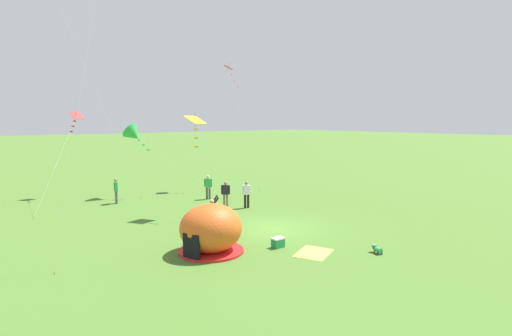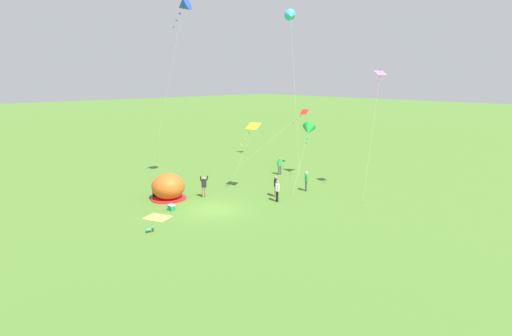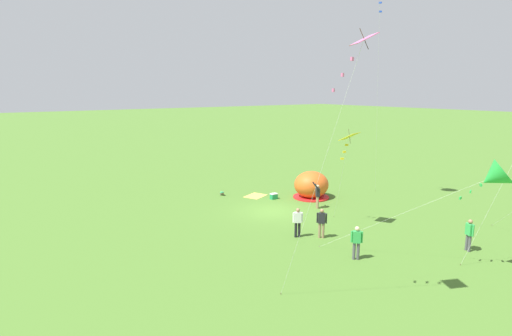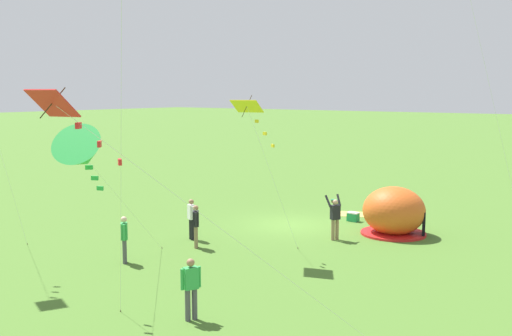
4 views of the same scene
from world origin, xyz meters
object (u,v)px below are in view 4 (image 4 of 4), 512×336
(popup_tent, at_px, (394,212))
(cooler_box, at_px, (353,217))
(person_far_back, at_px, (191,286))
(person_center_field, at_px, (191,217))
(person_flying_kite, at_px, (335,216))
(kite_red, at_px, (70,118))
(toddler_crawling, at_px, (335,201))
(kite_yellow, at_px, (250,112))
(person_with_toddler, at_px, (124,237))
(kite_green, at_px, (82,154))
(person_near_tent, at_px, (196,224))

(popup_tent, height_order, cooler_box, popup_tent)
(cooler_box, xyz_separation_m, person_far_back, (-2.20, 13.86, 0.74))
(cooler_box, xyz_separation_m, person_center_field, (3.83, 7.22, 0.74))
(person_flying_kite, relative_size, kite_red, 0.30)
(cooler_box, bearing_deg, person_flying_kite, 105.70)
(toddler_crawling, height_order, kite_yellow, kite_yellow)
(person_with_toddler, relative_size, person_flying_kite, 0.91)
(toddler_crawling, relative_size, kite_green, 0.07)
(popup_tent, relative_size, kite_red, 0.44)
(cooler_box, distance_m, person_flying_kite, 3.94)
(toddler_crawling, relative_size, person_near_tent, 0.32)
(toddler_crawling, height_order, person_flying_kite, person_flying_kite)
(popup_tent, height_order, kite_green, kite_green)
(toddler_crawling, relative_size, person_with_toddler, 0.32)
(popup_tent, distance_m, person_far_back, 12.51)
(toddler_crawling, distance_m, person_with_toddler, 14.49)
(person_with_toddler, distance_m, kite_yellow, 6.46)
(kite_yellow, bearing_deg, person_flying_kite, -110.21)
(toddler_crawling, bearing_deg, kite_yellow, 102.00)
(kite_yellow, xyz_separation_m, kite_red, (-3.77, 10.70, 0.25))
(person_near_tent, relative_size, kite_green, 0.22)
(cooler_box, xyz_separation_m, person_with_toddler, (3.45, 11.22, 0.74))
(toddler_crawling, distance_m, person_near_tent, 11.36)
(popup_tent, distance_m, toddler_crawling, 7.12)
(popup_tent, xyz_separation_m, person_flying_kite, (1.60, 2.36, 0.00))
(popup_tent, relative_size, person_near_tent, 1.63)
(toddler_crawling, xyz_separation_m, person_far_back, (-4.93, 17.09, 0.79))
(person_near_tent, bearing_deg, kite_red, 120.85)
(person_with_toddler, distance_m, person_flying_kite, 8.75)
(person_far_back, bearing_deg, person_center_field, -47.77)
(person_with_toddler, bearing_deg, popup_tent, -121.69)
(kite_green, bearing_deg, toddler_crawling, -81.50)
(cooler_box, relative_size, person_flying_kite, 0.29)
(popup_tent, relative_size, person_flying_kite, 1.49)
(person_far_back, height_order, kite_green, kite_green)
(person_near_tent, bearing_deg, person_with_toddler, 78.16)
(cooler_box, distance_m, kite_red, 19.48)
(person_near_tent, height_order, person_flying_kite, person_flying_kite)
(kite_yellow, bearing_deg, kite_green, 93.60)
(person_center_field, distance_m, kite_green, 9.95)
(person_center_field, distance_m, kite_yellow, 5.65)
(kite_yellow, bearing_deg, person_near_tent, 9.84)
(person_far_back, xyz_separation_m, person_center_field, (6.03, -6.64, 0.00))
(cooler_box, relative_size, person_center_field, 0.31)
(person_with_toddler, distance_m, kite_red, 10.95)
(cooler_box, bearing_deg, kite_red, 100.33)
(popup_tent, xyz_separation_m, kite_yellow, (3.06, 6.33, 4.45))
(popup_tent, bearing_deg, kite_red, 92.39)
(cooler_box, bearing_deg, person_far_back, 99.01)
(person_far_back, height_order, kite_red, kite_red)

